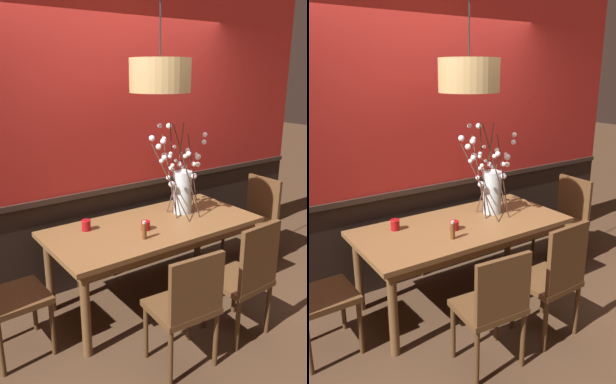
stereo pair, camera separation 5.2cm
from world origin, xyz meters
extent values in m
plane|color=#4C3321|center=(0.00, 0.00, 0.00)|extent=(24.00, 24.00, 0.00)
cube|color=black|center=(0.00, 0.63, 0.45)|extent=(4.91, 0.12, 0.91)
cube|color=#31241E|center=(0.00, 0.62, 0.93)|extent=(4.91, 0.14, 0.05)
cube|color=#B2231E|center=(0.00, 0.63, 1.91)|extent=(4.91, 0.12, 2.01)
cube|color=brown|center=(0.00, 0.00, 0.71)|extent=(1.87, 0.88, 0.04)
cube|color=brown|center=(0.00, 0.00, 0.65)|extent=(1.76, 0.78, 0.08)
cylinder|color=brown|center=(-0.84, -0.35, 0.35)|extent=(0.07, 0.07, 0.69)
cylinder|color=brown|center=(0.84, -0.35, 0.35)|extent=(0.07, 0.07, 0.69)
cylinder|color=brown|center=(-0.84, 0.35, 0.35)|extent=(0.07, 0.07, 0.69)
cylinder|color=brown|center=(0.84, 0.35, 0.35)|extent=(0.07, 0.07, 0.69)
cube|color=brown|center=(-1.23, -0.02, 0.46)|extent=(0.44, 0.44, 0.04)
cylinder|color=#492F1A|center=(-1.05, 0.16, 0.22)|extent=(0.04, 0.04, 0.44)
cylinder|color=#492F1A|center=(-1.04, -0.20, 0.22)|extent=(0.04, 0.04, 0.44)
cylinder|color=#492F1A|center=(-1.41, -0.21, 0.22)|extent=(0.04, 0.04, 0.44)
cube|color=brown|center=(1.28, 0.02, 0.47)|extent=(0.44, 0.45, 0.04)
cube|color=brown|center=(1.48, 0.02, 0.71)|extent=(0.04, 0.43, 0.43)
cylinder|color=#492F1A|center=(1.10, -0.18, 0.22)|extent=(0.04, 0.04, 0.45)
cylinder|color=#492F1A|center=(1.10, 0.21, 0.22)|extent=(0.04, 0.04, 0.45)
cylinder|color=#492F1A|center=(1.47, -0.18, 0.22)|extent=(0.04, 0.04, 0.45)
cylinder|color=#492F1A|center=(1.47, 0.21, 0.22)|extent=(0.04, 0.04, 0.45)
cube|color=brown|center=(0.26, -0.77, 0.45)|extent=(0.43, 0.42, 0.04)
cube|color=brown|center=(0.27, -0.95, 0.72)|extent=(0.40, 0.05, 0.50)
cylinder|color=#492F1A|center=(0.08, -0.60, 0.21)|extent=(0.04, 0.04, 0.43)
cylinder|color=#492F1A|center=(0.44, -0.59, 0.21)|extent=(0.04, 0.04, 0.43)
cylinder|color=#492F1A|center=(0.09, -0.95, 0.21)|extent=(0.04, 0.04, 0.43)
cylinder|color=#492F1A|center=(0.45, -0.94, 0.21)|extent=(0.04, 0.04, 0.43)
cube|color=brown|center=(-0.29, 0.76, 0.47)|extent=(0.45, 0.42, 0.04)
cube|color=brown|center=(-0.29, 0.95, 0.70)|extent=(0.42, 0.05, 0.42)
cylinder|color=#492F1A|center=(-0.10, 0.58, 0.22)|extent=(0.04, 0.04, 0.45)
cylinder|color=#492F1A|center=(-0.49, 0.59, 0.22)|extent=(0.04, 0.04, 0.45)
cylinder|color=#492F1A|center=(-0.10, 0.93, 0.22)|extent=(0.04, 0.04, 0.45)
cylinder|color=#492F1A|center=(-0.48, 0.94, 0.22)|extent=(0.04, 0.04, 0.45)
cube|color=brown|center=(-0.33, -0.80, 0.45)|extent=(0.47, 0.42, 0.04)
cube|color=brown|center=(-0.34, -0.97, 0.69)|extent=(0.42, 0.07, 0.43)
cylinder|color=#492F1A|center=(-0.50, -0.62, 0.22)|extent=(0.04, 0.04, 0.43)
cylinder|color=#492F1A|center=(-0.13, -0.65, 0.22)|extent=(0.04, 0.04, 0.43)
cylinder|color=#492F1A|center=(-0.53, -0.94, 0.22)|extent=(0.04, 0.04, 0.43)
cylinder|color=#492F1A|center=(-0.15, -0.97, 0.22)|extent=(0.04, 0.04, 0.43)
cube|color=brown|center=(0.28, 0.80, 0.46)|extent=(0.47, 0.44, 0.04)
cube|color=brown|center=(0.28, 0.99, 0.70)|extent=(0.43, 0.05, 0.42)
cylinder|color=#492F1A|center=(0.47, 0.61, 0.22)|extent=(0.04, 0.04, 0.44)
cylinder|color=#492F1A|center=(0.07, 0.62, 0.22)|extent=(0.04, 0.04, 0.44)
cylinder|color=#492F1A|center=(0.48, 0.97, 0.22)|extent=(0.04, 0.04, 0.44)
cylinder|color=#492F1A|center=(0.09, 0.98, 0.22)|extent=(0.04, 0.04, 0.44)
cylinder|color=silver|center=(0.40, 0.09, 0.93)|extent=(0.17, 0.17, 0.40)
cylinder|color=silver|center=(0.40, 0.09, 0.78)|extent=(0.15, 0.15, 0.09)
cylinder|color=#472D23|center=(0.40, 0.19, 1.02)|extent=(0.25, 0.05, 0.58)
sphere|color=white|center=(0.41, 0.27, 1.11)|extent=(0.04, 0.04, 0.04)
sphere|color=white|center=(0.40, 0.17, 1.05)|extent=(0.04, 0.04, 0.04)
sphere|color=white|center=(0.39, 0.28, 1.24)|extent=(0.04, 0.04, 0.04)
sphere|color=white|center=(0.37, 0.25, 1.14)|extent=(0.04, 0.04, 0.04)
cylinder|color=#472D23|center=(0.27, 0.13, 1.10)|extent=(0.05, 0.29, 0.73)
sphere|color=white|center=(0.14, 0.12, 1.39)|extent=(0.05, 0.05, 0.05)
sphere|color=white|center=(0.11, 0.18, 1.46)|extent=(0.05, 0.05, 0.05)
sphere|color=white|center=(0.25, 0.12, 1.09)|extent=(0.04, 0.04, 0.04)
sphere|color=white|center=(0.22, 0.14, 1.29)|extent=(0.05, 0.05, 0.05)
cylinder|color=#472D23|center=(0.31, 0.12, 1.15)|extent=(0.09, 0.23, 0.84)
sphere|color=white|center=(0.19, 0.18, 1.56)|extent=(0.04, 0.04, 0.04)
sphere|color=white|center=(0.24, 0.18, 1.44)|extent=(0.04, 0.04, 0.04)
sphere|color=white|center=(0.28, 0.13, 1.31)|extent=(0.03, 0.03, 0.03)
sphere|color=white|center=(0.28, 0.10, 1.20)|extent=(0.04, 0.04, 0.04)
sphere|color=white|center=(0.23, 0.18, 1.42)|extent=(0.06, 0.06, 0.06)
cylinder|color=#472D23|center=(0.45, 0.13, 1.03)|extent=(0.07, 0.08, 0.60)
sphere|color=white|center=(0.44, 0.16, 1.16)|extent=(0.03, 0.03, 0.03)
sphere|color=white|center=(0.48, 0.11, 1.11)|extent=(0.04, 0.04, 0.04)
sphere|color=white|center=(0.46, 0.13, 1.11)|extent=(0.06, 0.06, 0.06)
sphere|color=white|center=(0.45, 0.12, 1.12)|extent=(0.04, 0.04, 0.04)
cylinder|color=#472D23|center=(0.40, 0.17, 1.15)|extent=(0.19, 0.09, 0.83)
sphere|color=white|center=(0.38, 0.20, 1.35)|extent=(0.04, 0.04, 0.04)
sphere|color=white|center=(0.36, 0.27, 1.53)|extent=(0.05, 0.05, 0.05)
sphere|color=white|center=(0.41, 0.21, 1.21)|extent=(0.03, 0.03, 0.03)
sphere|color=white|center=(0.44, 0.15, 1.13)|extent=(0.04, 0.04, 0.04)
sphere|color=white|center=(0.40, 0.14, 1.20)|extent=(0.04, 0.04, 0.04)
sphere|color=white|center=(0.43, 0.15, 1.12)|extent=(0.04, 0.04, 0.04)
cylinder|color=#472D23|center=(0.42, -0.02, 1.12)|extent=(0.21, 0.07, 0.77)
sphere|color=white|center=(0.45, -0.13, 1.50)|extent=(0.04, 0.04, 0.04)
sphere|color=white|center=(0.44, -0.04, 1.31)|extent=(0.03, 0.03, 0.03)
sphere|color=white|center=(0.42, -0.09, 1.23)|extent=(0.05, 0.05, 0.05)
sphere|color=white|center=(0.44, -0.05, 1.29)|extent=(0.03, 0.03, 0.03)
sphere|color=white|center=(0.47, -0.10, 1.43)|extent=(0.04, 0.04, 0.04)
cylinder|color=#472D23|center=(0.42, 0.02, 1.02)|extent=(0.18, 0.02, 0.56)
sphere|color=white|center=(0.40, 0.04, 1.04)|extent=(0.04, 0.04, 0.04)
sphere|color=white|center=(0.45, -0.05, 1.29)|extent=(0.05, 0.05, 0.05)
sphere|color=white|center=(0.40, -0.06, 1.23)|extent=(0.04, 0.04, 0.04)
sphere|color=white|center=(0.45, -0.01, 1.10)|extent=(0.05, 0.05, 0.05)
cylinder|color=#472D23|center=(0.34, -0.04, 1.16)|extent=(0.23, 0.15, 0.85)
sphere|color=white|center=(0.30, -0.06, 1.31)|extent=(0.04, 0.04, 0.04)
sphere|color=white|center=(0.31, -0.07, 1.37)|extent=(0.04, 0.04, 0.04)
sphere|color=white|center=(0.29, -0.11, 1.34)|extent=(0.04, 0.04, 0.04)
cylinder|color=#472D23|center=(0.20, 0.03, 1.07)|extent=(0.20, 0.34, 0.68)
sphere|color=white|center=(0.24, 0.06, 1.05)|extent=(0.06, 0.06, 0.06)
sphere|color=white|center=(0.06, -0.03, 1.30)|extent=(0.04, 0.04, 0.04)
sphere|color=white|center=(0.06, -0.07, 1.33)|extent=(0.05, 0.05, 0.05)
cylinder|color=#9E0F14|center=(-0.54, 0.21, 0.78)|extent=(0.08, 0.08, 0.09)
torus|color=red|center=(-0.54, 0.21, 0.82)|extent=(0.08, 0.08, 0.01)
cylinder|color=silver|center=(-0.54, 0.21, 0.76)|extent=(0.05, 0.05, 0.05)
cylinder|color=#9E0F14|center=(-0.13, -0.07, 0.77)|extent=(0.07, 0.07, 0.08)
torus|color=red|center=(-0.13, -0.07, 0.81)|extent=(0.08, 0.08, 0.01)
cylinder|color=silver|center=(-0.13, -0.07, 0.76)|extent=(0.05, 0.05, 0.04)
cylinder|color=brown|center=(-0.24, -0.22, 0.80)|extent=(0.04, 0.04, 0.13)
cylinder|color=beige|center=(-0.24, -0.22, 0.88)|extent=(0.03, 0.03, 0.02)
cylinder|color=tan|center=(0.03, -0.05, 1.99)|extent=(0.48, 0.48, 0.26)
sphere|color=#F9EAB7|center=(0.03, -0.05, 1.95)|extent=(0.14, 0.14, 0.14)
cylinder|color=black|center=(0.03, -0.05, 2.52)|extent=(0.01, 0.01, 0.80)
camera|label=1|loc=(-1.86, -2.63, 2.02)|focal=36.92mm
camera|label=2|loc=(-1.82, -2.66, 2.02)|focal=36.92mm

